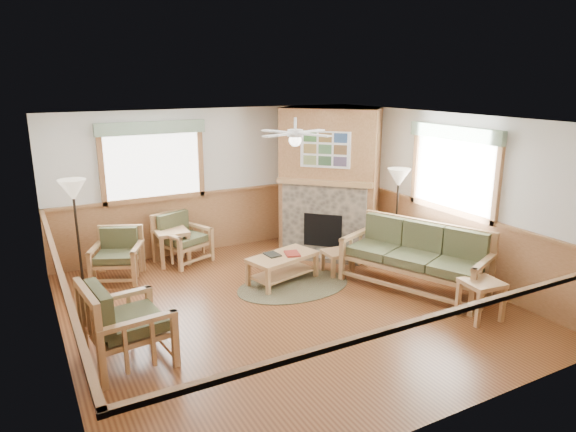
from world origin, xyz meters
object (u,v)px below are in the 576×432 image
footstool (338,262)px  floor_lamp_left (78,236)px  armchair_back_right (183,238)px  coffee_table (283,268)px  floor_lamp_right (397,217)px  armchair_left (127,322)px  sofa (415,258)px  end_table_sofa (480,300)px  end_table_chairs (172,247)px  armchair_back_left (117,255)px

footstool → floor_lamp_left: bearing=161.8°
armchair_back_right → footstool: 2.82m
coffee_table → footstool: size_ratio=2.52×
floor_lamp_right → floor_lamp_left: bearing=164.8°
armchair_left → coffee_table: 3.04m
sofa → floor_lamp_left: bearing=-140.7°
coffee_table → end_table_sofa: bearing=-69.5°
end_table_chairs → floor_lamp_right: (3.51, -1.90, 0.56)m
sofa → armchair_left: sofa is taller
armchair_back_left → end_table_sofa: bearing=-18.4°
armchair_back_right → coffee_table: bearing=-78.4°
armchair_left → end_table_chairs: 3.31m
armchair_back_right → floor_lamp_right: size_ratio=0.51×
armchair_back_right → footstool: size_ratio=1.95×
coffee_table → floor_lamp_left: size_ratio=0.64×
floor_lamp_right → armchair_back_left: bearing=160.6°
armchair_back_right → floor_lamp_left: size_ratio=0.50×
end_table_sofa → sofa: bearing=93.7°
armchair_left → footstool: 3.93m
armchair_back_left → coffee_table: (2.35, -1.39, -0.19)m
armchair_back_left → armchair_back_right: 1.25m
footstool → sofa: bearing=-57.9°
end_table_chairs → footstool: 2.96m
armchair_back_right → armchair_back_left: bearing=172.1°
end_table_chairs → floor_lamp_left: floor_lamp_left is taller
sofa → floor_lamp_right: (0.47, 1.02, 0.36)m
floor_lamp_left → end_table_chairs: bearing=17.9°
sofa → armchair_back_left: sofa is taller
sofa → end_table_sofa: size_ratio=3.98×
armchair_back_left → coffee_table: armchair_back_left is taller
armchair_back_left → end_table_chairs: size_ratio=1.35×
armchair_back_left → end_table_chairs: (1.01, 0.31, -0.11)m
armchair_back_left → end_table_sofa: 5.66m
armchair_back_left → armchair_back_right: size_ratio=0.95×
armchair_back_right → footstool: (2.15, -1.81, -0.24)m
armchair_back_right → floor_lamp_right: 3.84m
footstool → floor_lamp_right: floor_lamp_right is taller
end_table_chairs → floor_lamp_left: 1.77m
armchair_back_right → floor_lamp_left: floor_lamp_left is taller
coffee_table → sofa: bearing=-50.9°
armchair_back_left → floor_lamp_right: 4.81m
armchair_left → sofa: bearing=-95.0°
footstool → floor_lamp_left: 4.20m
end_table_chairs → coffee_table: bearing=-51.7°
floor_lamp_right → end_table_sofa: bearing=-99.6°
armchair_back_right → end_table_chairs: bearing=157.7°
coffee_table → floor_lamp_right: floor_lamp_right is taller
armchair_back_right → floor_lamp_left: 1.91m
end_table_sofa → footstool: bearing=108.2°
armchair_back_right → armchair_left: bearing=-140.2°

